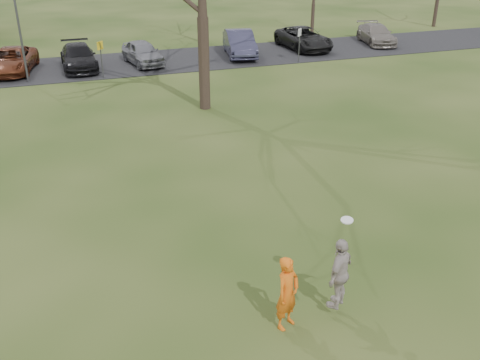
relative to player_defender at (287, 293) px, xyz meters
name	(u,v)px	position (x,y,z in m)	size (l,w,h in m)	color
ground	(296,310)	(0.42, 0.39, -0.87)	(120.00, 120.00, 0.00)	#1E380F
parking_strip	(131,64)	(0.42, 25.39, -0.85)	(62.00, 6.50, 0.04)	black
player_defender	(287,293)	(0.00, 0.00, 0.00)	(0.63, 0.42, 1.74)	orange
car_2	(12,60)	(-6.41, 25.38, -0.14)	(2.30, 4.98, 1.38)	#622C17
car_3	(78,57)	(-2.69, 25.01, -0.13)	(1.95, 4.79, 1.39)	black
car_4	(143,53)	(1.11, 24.92, -0.12)	(1.67, 4.14, 1.41)	gray
car_5	(240,43)	(7.48, 25.20, -0.03)	(1.69, 4.86, 1.60)	#34334D
car_6	(304,38)	(12.30, 25.76, -0.11)	(2.39, 5.19, 1.44)	black
car_7	(376,34)	(17.99, 25.71, -0.17)	(1.85, 4.54, 1.32)	gray
catching_play	(340,273)	(1.25, 0.02, 0.22)	(1.05, 0.95, 2.14)	#AFA29D
lamp_post	(16,8)	(-5.58, 22.89, 3.10)	(0.34, 0.34, 6.27)	#47474C
sign_yellow	(101,53)	(-1.58, 22.39, 0.58)	(0.35, 0.35, 2.08)	#47474C
sign_white	(299,39)	(10.42, 22.39, 0.58)	(0.35, 0.35, 2.08)	#47474C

